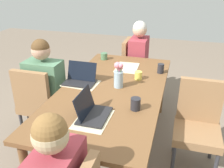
# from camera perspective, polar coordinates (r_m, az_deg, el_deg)

# --- Properties ---
(ground_plane) EXTENTS (10.00, 10.00, 0.00)m
(ground_plane) POSITION_cam_1_polar(r_m,az_deg,el_deg) (2.94, -0.00, -14.39)
(ground_plane) COLOR #756656
(dining_table) EXTENTS (2.04, 1.01, 0.76)m
(dining_table) POSITION_cam_1_polar(r_m,az_deg,el_deg) (2.56, -0.00, -2.53)
(dining_table) COLOR brown
(dining_table) RESTS_ON ground_plane
(chair_head_right_left_near) EXTENTS (0.44, 0.44, 0.90)m
(chair_head_right_left_near) POSITION_cam_1_polar(r_m,az_deg,el_deg) (3.83, 4.99, 4.09)
(chair_head_right_left_near) COLOR olive
(chair_head_right_left_near) RESTS_ON ground_plane
(person_head_right_left_near) EXTENTS (0.40, 0.36, 1.19)m
(person_head_right_left_near) POSITION_cam_1_polar(r_m,az_deg,el_deg) (3.76, 5.94, 4.05)
(person_head_right_left_near) COLOR #2D2D33
(person_head_right_left_near) RESTS_ON ground_plane
(chair_far_left_mid) EXTENTS (0.44, 0.44, 0.90)m
(chair_far_left_mid) POSITION_cam_1_polar(r_m,az_deg,el_deg) (2.95, -16.34, -3.68)
(chair_far_left_mid) COLOR olive
(chair_far_left_mid) RESTS_ON ground_plane
(person_far_left_mid) EXTENTS (0.36, 0.40, 1.19)m
(person_far_left_mid) POSITION_cam_1_polar(r_m,az_deg,el_deg) (2.96, -14.67, -2.73)
(person_far_left_mid) COLOR #2D2D33
(person_far_left_mid) RESTS_ON ground_plane
(chair_near_right_near) EXTENTS (0.44, 0.44, 0.90)m
(chair_near_right_near) POSITION_cam_1_polar(r_m,az_deg,el_deg) (2.61, 18.94, -8.12)
(chair_near_right_near) COLOR olive
(chair_near_right_near) RESTS_ON ground_plane
(flower_vase) EXTENTS (0.10, 0.10, 0.27)m
(flower_vase) POSITION_cam_1_polar(r_m,az_deg,el_deg) (2.51, 1.52, 2.00)
(flower_vase) COLOR #8EA8B7
(flower_vase) RESTS_ON dining_table
(placemat_head_right_left_near) EXTENTS (0.37, 0.27, 0.00)m
(placemat_head_right_left_near) POSITION_cam_1_polar(r_m,az_deg,el_deg) (3.06, 3.42, 3.77)
(placemat_head_right_left_near) COLOR beige
(placemat_head_right_left_near) RESTS_ON dining_table
(placemat_far_left_mid) EXTENTS (0.28, 0.37, 0.00)m
(placemat_far_left_mid) POSITION_cam_1_polar(r_m,az_deg,el_deg) (2.65, -7.08, 0.12)
(placemat_far_left_mid) COLOR beige
(placemat_far_left_mid) RESTS_ON dining_table
(placemat_head_left_left_far) EXTENTS (0.36, 0.26, 0.00)m
(placemat_head_left_left_far) POSITION_cam_1_polar(r_m,az_deg,el_deg) (2.04, -4.34, -7.99)
(placemat_head_left_left_far) COLOR beige
(placemat_head_left_left_far) RESTS_ON dining_table
(laptop_head_left_left_far) EXTENTS (0.32, 0.22, 0.21)m
(laptop_head_left_left_far) POSITION_cam_1_polar(r_m,az_deg,el_deg) (2.05, -4.70, -6.32)
(laptop_head_left_left_far) COLOR black
(laptop_head_left_left_far) RESTS_ON dining_table
(laptop_far_left_mid) EXTENTS (0.22, 0.32, 0.20)m
(laptop_far_left_mid) POSITION_cam_1_polar(r_m,az_deg,el_deg) (2.65, -7.20, 1.15)
(laptop_far_left_mid) COLOR black
(laptop_far_left_mid) RESTS_ON dining_table
(coffee_mug_near_left) EXTENTS (0.08, 0.08, 0.09)m
(coffee_mug_near_left) POSITION_cam_1_polar(r_m,az_deg,el_deg) (2.73, 6.01, 1.95)
(coffee_mug_near_left) COLOR #DBC64C
(coffee_mug_near_left) RESTS_ON dining_table
(coffee_mug_near_right) EXTENTS (0.09, 0.09, 0.11)m
(coffee_mug_near_right) POSITION_cam_1_polar(r_m,az_deg,el_deg) (2.15, 5.38, -4.53)
(coffee_mug_near_right) COLOR #232328
(coffee_mug_near_right) RESTS_ON dining_table
(coffee_mug_centre_left) EXTENTS (0.09, 0.09, 0.09)m
(coffee_mug_centre_left) POSITION_cam_1_polar(r_m,az_deg,el_deg) (3.32, -1.81, 6.34)
(coffee_mug_centre_left) COLOR #47704C
(coffee_mug_centre_left) RESTS_ON dining_table
(coffee_mug_centre_right) EXTENTS (0.07, 0.07, 0.11)m
(coffee_mug_centre_right) POSITION_cam_1_polar(r_m,az_deg,el_deg) (2.93, 11.02, 3.49)
(coffee_mug_centre_right) COLOR #232328
(coffee_mug_centre_right) RESTS_ON dining_table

